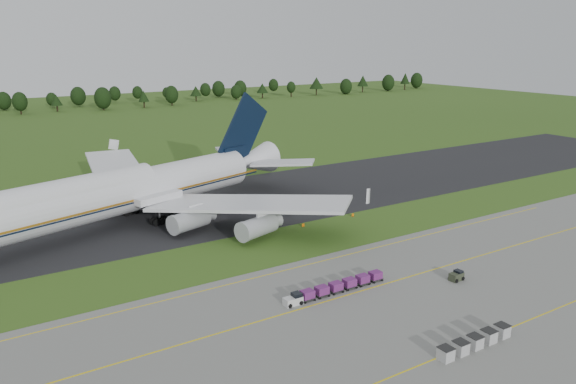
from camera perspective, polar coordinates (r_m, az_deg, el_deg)
ground at (r=96.48m, az=-2.06°, el=-5.66°), size 600.00×600.00×0.00m
apron at (r=71.80m, az=12.16°, el=-13.72°), size 300.00×52.00×0.06m
taxiway at (r=120.26m, az=-8.79°, el=-1.56°), size 300.00×40.00×0.08m
apron_markings at (r=76.29m, az=8.43°, el=-11.68°), size 300.00×30.20×0.01m
tree_line at (r=304.55m, az=-22.05°, el=8.79°), size 525.68×21.99×11.86m
aircraft at (r=110.34m, az=-16.68°, el=-0.05°), size 81.13×75.82×22.93m
baggage_train at (r=79.90m, az=4.70°, el=-9.64°), size 16.62×1.51×1.45m
utility_cart at (r=87.18m, az=16.73°, el=-8.23°), size 2.20×1.48×1.16m
uld_row at (r=70.08m, az=18.46°, el=-14.23°), size 11.14×1.54×1.52m
edge_markers at (r=106.88m, az=1.54°, el=-3.40°), size 24.56×0.30×0.60m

